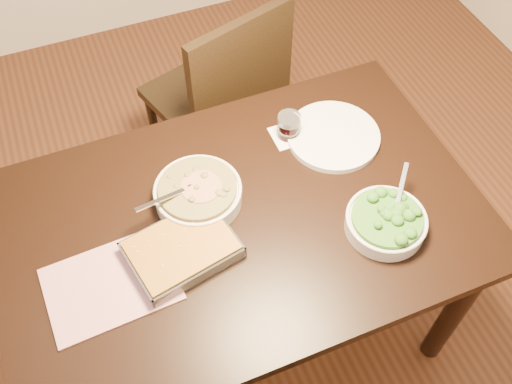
% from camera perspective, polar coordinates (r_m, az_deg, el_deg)
% --- Properties ---
extents(ground, '(4.00, 4.00, 0.00)m').
position_cam_1_polar(ground, '(2.32, -1.14, -12.89)').
color(ground, '#462414').
rests_on(ground, ground).
extents(table, '(1.40, 0.90, 0.75)m').
position_cam_1_polar(table, '(1.74, -1.49, -4.23)').
color(table, black).
rests_on(table, ground).
extents(magazine_a, '(0.35, 0.26, 0.01)m').
position_cam_1_polar(magazine_a, '(1.59, -14.32, -8.93)').
color(magazine_a, '#A32E48').
rests_on(magazine_a, table).
extents(coaster, '(0.11, 0.11, 0.00)m').
position_cam_1_polar(coaster, '(1.85, 3.24, 5.70)').
color(coaster, white).
rests_on(coaster, table).
extents(stew_bowl, '(0.28, 0.26, 0.10)m').
position_cam_1_polar(stew_bowl, '(1.67, -5.82, -0.09)').
color(stew_bowl, silver).
rests_on(stew_bowl, table).
extents(broccoli_bowl, '(0.23, 0.23, 0.09)m').
position_cam_1_polar(broccoli_bowl, '(1.65, 12.86, -2.89)').
color(broccoli_bowl, silver).
rests_on(broccoli_bowl, table).
extents(baking_dish, '(0.32, 0.26, 0.05)m').
position_cam_1_polar(baking_dish, '(1.58, -7.41, -5.73)').
color(baking_dish, silver).
rests_on(baking_dish, table).
extents(wine_tumbler, '(0.07, 0.07, 0.08)m').
position_cam_1_polar(wine_tumbler, '(1.82, 3.31, 6.64)').
color(wine_tumbler, black).
rests_on(wine_tumbler, coaster).
extents(dinner_plate, '(0.30, 0.30, 0.02)m').
position_cam_1_polar(dinner_plate, '(1.85, 7.73, 5.58)').
color(dinner_plate, silver).
rests_on(dinner_plate, table).
extents(chair_far, '(0.56, 0.56, 0.96)m').
position_cam_1_polar(chair_far, '(2.30, -3.22, 9.65)').
color(chair_far, black).
rests_on(chair_far, ground).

